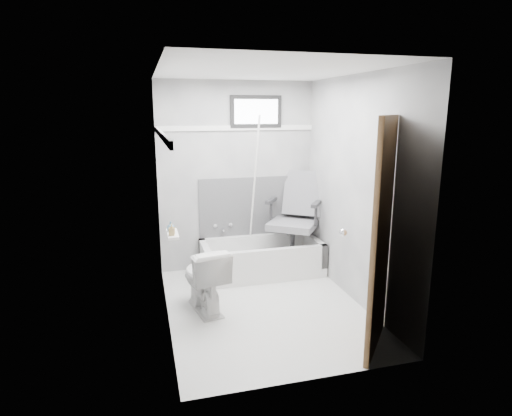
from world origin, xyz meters
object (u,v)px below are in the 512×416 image
object	(u,v)px
office_chair	(293,218)
soap_bottle_a	(172,230)
door	(430,245)
soap_bottle_b	(171,226)
bathtub	(262,258)
toilet	(204,279)

from	to	relation	value
office_chair	soap_bottle_a	xyz separation A→B (m)	(-1.59, -1.11, 0.27)
door	soap_bottle_b	xyz separation A→B (m)	(-1.92, 1.25, -0.04)
bathtub	office_chair	size ratio (longest dim) A/B	1.29
door	soap_bottle_a	world-z (taller)	door
office_chair	toilet	size ratio (longest dim) A/B	1.66
toilet	door	xyz separation A→B (m)	(1.60, -1.39, 0.66)
toilet	soap_bottle_b	xyz separation A→B (m)	(-0.32, -0.14, 0.62)
door	soap_bottle_a	size ratio (longest dim) A/B	18.06
door	soap_bottle_a	xyz separation A→B (m)	(-1.92, 1.11, -0.03)
bathtub	office_chair	distance (m)	0.64
door	office_chair	bearing A→B (deg)	98.54
soap_bottle_a	soap_bottle_b	world-z (taller)	soap_bottle_a
toilet	soap_bottle_b	distance (m)	0.71
bathtub	door	distance (m)	2.46
toilet	soap_bottle_b	bearing A→B (deg)	12.54
soap_bottle_a	soap_bottle_b	size ratio (longest dim) A/B	1.11
bathtub	soap_bottle_b	size ratio (longest dim) A/B	15.02
toilet	soap_bottle_b	world-z (taller)	soap_bottle_b
door	bathtub	bearing A→B (deg)	108.75
bathtub	soap_bottle_a	distance (m)	1.77
toilet	soap_bottle_a	size ratio (longest dim) A/B	6.29
bathtub	office_chair	world-z (taller)	office_chair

